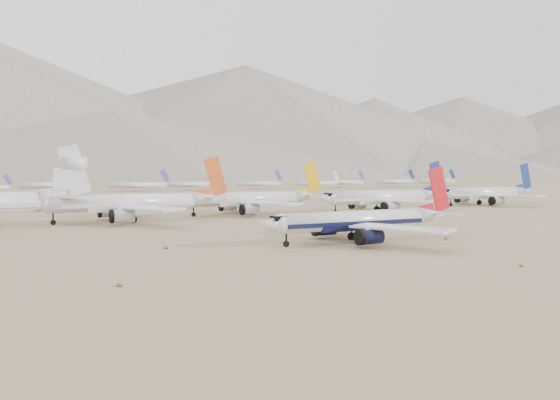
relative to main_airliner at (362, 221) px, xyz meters
name	(u,v)px	position (x,y,z in m)	size (l,w,h in m)	color
ground	(352,248)	(-7.01, -6.70, -4.16)	(7000.00, 7000.00, 0.00)	olive
main_airliner	(362,221)	(0.00, 0.00, 0.00)	(42.92, 41.92, 15.15)	silver
row2_navy_widebody	(384,198)	(53.05, 61.29, 0.83)	(50.30, 49.18, 17.89)	silver
row2_gold_tail	(251,199)	(8.33, 72.98, 0.74)	(49.25, 48.17, 17.54)	silver
row2_orange_tail	(133,203)	(-31.53, 63.77, 1.04)	(52.02, 50.89, 18.56)	silver
row2_blue_far	(487,193)	(115.54, 73.71, 0.80)	(50.15, 49.03, 17.82)	silver
distant_storage_row	(165,184)	(43.27, 306.44, 0.26)	(613.51, 64.15, 14.76)	silver
mountain_range	(49,111)	(63.17, 1641.31, 186.15)	(7354.00, 3024.00, 470.00)	slate
foothills	(273,149)	(519.67, 1093.30, 62.99)	(4637.50, 1395.00, 155.00)	slate
desert_scrub	(488,272)	(-4.74, -35.91, -3.87)	(261.14, 121.67, 0.63)	brown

